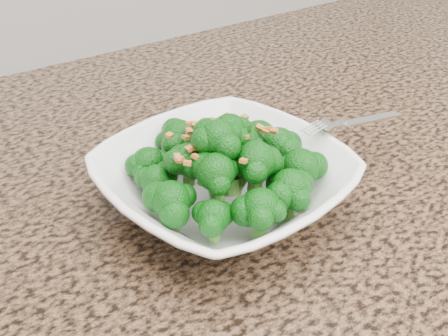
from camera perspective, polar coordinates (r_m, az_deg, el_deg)
granite_counter at (r=0.64m, az=9.09°, el=-4.33°), size 1.64×1.04×0.03m
bowl at (r=0.59m, az=-0.00°, el=-1.55°), size 0.29×0.29×0.06m
broccoli_pile at (r=0.56m, az=-0.00°, el=4.09°), size 0.22×0.22×0.07m
garlic_topping at (r=0.54m, az=-0.00°, el=7.72°), size 0.13×0.13×0.01m
fork at (r=0.64m, az=11.80°, el=4.48°), size 0.17×0.05×0.01m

